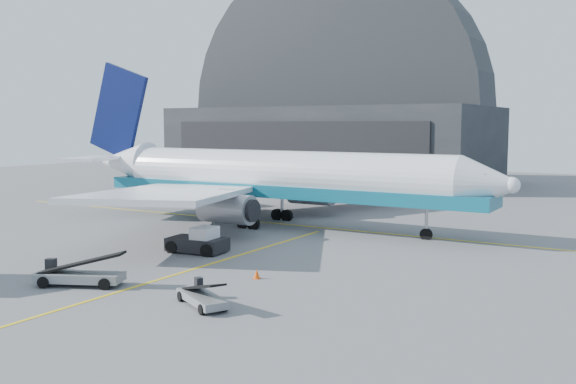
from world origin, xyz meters
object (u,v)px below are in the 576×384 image
Objects in this scene: belt_loader_a at (79,275)px; belt_loader_b at (202,296)px; airliner at (265,177)px; pushback_tug at (199,242)px.

belt_loader_a reaches higher than belt_loader_b.
belt_loader_b is at bearing -22.39° from belt_loader_a.
airliner reaches higher than belt_loader_b.
belt_loader_a is 8.78m from belt_loader_b.
airliner is at bearing 144.35° from belt_loader_b.
belt_loader_a is at bearing -149.25° from belt_loader_b.
belt_loader_a is at bearing -82.79° from airliner.
airliner is at bearing 72.47° from belt_loader_a.
belt_loader_b is at bearing -57.12° from pushback_tug.
airliner is 14.44m from pushback_tug.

